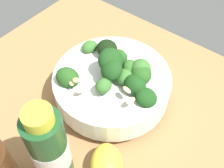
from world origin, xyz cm
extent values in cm
cube|color=#996D42|center=(0.00, 0.00, -2.04)|extent=(58.27, 58.27, 4.08)
cylinder|color=white|center=(-2.99, -4.57, 0.78)|extent=(12.06, 12.06, 1.57)
cylinder|color=white|center=(-2.99, -4.57, 3.92)|extent=(21.92, 21.92, 4.71)
cylinder|color=silver|center=(-2.99, -4.57, 5.87)|extent=(18.67, 18.67, 0.80)
cylinder|color=#3C7A32|center=(-7.70, -6.87, 6.26)|extent=(2.05, 2.14, 1.39)
ellipsoid|color=#23511C|center=(-7.70, -6.87, 7.91)|extent=(5.65, 5.84, 3.76)
cylinder|color=#2F662B|center=(1.32, -8.51, 6.02)|extent=(2.05, 2.02, 1.55)
ellipsoid|color=black|center=(1.32, -8.51, 7.79)|extent=(5.62, 5.37, 3.69)
cylinder|color=#4A8F3C|center=(-6.81, -8.00, 5.97)|extent=(1.73, 1.92, 1.51)
ellipsoid|color=#386B2B|center=(-6.81, -8.00, 7.76)|extent=(5.53, 5.69, 4.89)
cylinder|color=#589D47|center=(-10.89, -3.80, 5.31)|extent=(1.86, 1.75, 1.60)
ellipsoid|color=#194216|center=(-10.89, -3.80, 6.99)|extent=(5.06, 4.44, 3.74)
cylinder|color=#4A8F3C|center=(-8.06, -4.43, 5.86)|extent=(1.66, 1.70, 1.62)
ellipsoid|color=#194216|center=(-8.06, -4.43, 7.69)|extent=(5.04, 5.26, 4.74)
cylinder|color=#2F662B|center=(-3.64, -3.60, 7.63)|extent=(1.95, 1.98, 1.01)
ellipsoid|color=#194216|center=(-3.64, -3.60, 9.24)|extent=(5.96, 6.26, 4.91)
cylinder|color=#4A8F3C|center=(-1.69, -8.17, 5.65)|extent=(1.65, 1.57, 1.53)
ellipsoid|color=#23511C|center=(-1.69, -8.17, 7.40)|extent=(5.53, 4.74, 4.79)
cylinder|color=#589D47|center=(-2.33, -5.06, 7.61)|extent=(2.10, 2.08, 2.01)
ellipsoid|color=#194216|center=(-2.33, -5.06, 9.59)|extent=(6.66, 6.74, 5.71)
cylinder|color=#4A8F3C|center=(-5.14, -7.24, 6.42)|extent=(1.62, 1.65, 0.88)
ellipsoid|color=#2D6023|center=(-5.14, -7.24, 7.81)|extent=(3.94, 3.44, 3.30)
cylinder|color=#3C7A32|center=(4.95, -7.56, 5.09)|extent=(1.69, 1.66, 1.97)
ellipsoid|color=#386B2B|center=(4.95, -7.56, 6.81)|extent=(3.11, 3.97, 2.98)
cylinder|color=#3C7A32|center=(-4.12, -0.80, 6.60)|extent=(1.30, 1.29, 1.33)
ellipsoid|color=#386B2B|center=(-4.12, -0.80, 7.95)|extent=(3.32, 3.23, 3.31)
cylinder|color=#3C7A32|center=(2.52, 1.24, 5.59)|extent=(1.97, 2.09, 1.18)
ellipsoid|color=#23511C|center=(2.52, 1.24, 7.23)|extent=(5.61, 5.42, 5.15)
cylinder|color=#3C7A32|center=(-5.54, -4.99, 6.06)|extent=(1.52, 1.69, 1.35)
ellipsoid|color=#386B2B|center=(-5.54, -4.99, 7.43)|extent=(3.96, 4.17, 3.14)
ellipsoid|color=#DBBC84|center=(-0.79, -9.92, 7.86)|extent=(1.83, 1.99, 1.15)
ellipsoid|color=#DBBC84|center=(-1.48, 2.13, 7.55)|extent=(1.32, 1.99, 0.86)
ellipsoid|color=#DBBC84|center=(-8.07, -2.07, 8.63)|extent=(2.03, 1.54, 0.56)
ellipsoid|color=#DBBC84|center=(-9.56, -1.07, 7.92)|extent=(1.44, 2.00, 0.56)
ellipsoid|color=#DBBC84|center=(-0.19, 1.56, 8.66)|extent=(1.88, 1.07, 1.18)
ellipsoid|color=#DBBC84|center=(-6.66, -8.97, 7.35)|extent=(1.47, 2.02, 0.41)
ellipsoid|color=#DBBC84|center=(0.74, 1.86, 7.75)|extent=(1.88, 2.06, 0.77)
ellipsoid|color=yellow|center=(-11.88, 8.18, 2.39)|extent=(8.88, 9.10, 4.78)
cylinder|color=#194723|center=(-5.15, 12.97, 7.45)|extent=(5.59, 5.59, 14.91)
cylinder|color=gold|center=(-5.15, 12.97, 15.88)|extent=(3.99, 3.99, 1.94)
cylinder|color=silver|center=(-5.15, 12.97, 6.44)|extent=(5.70, 5.70, 5.10)
camera|label=1|loc=(-23.85, 22.18, 44.81)|focal=44.94mm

